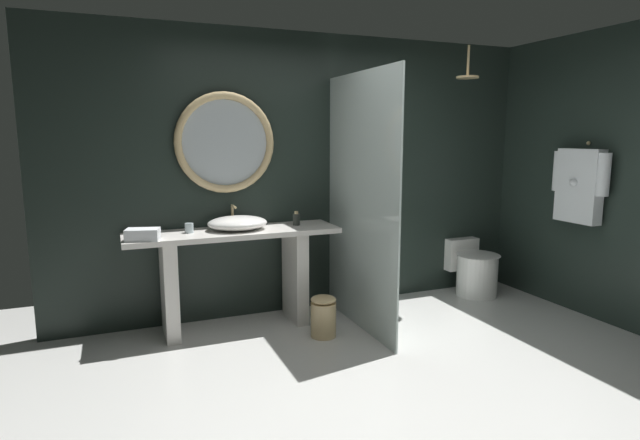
# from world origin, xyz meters

# --- Properties ---
(ground_plane) EXTENTS (5.76, 5.76, 0.00)m
(ground_plane) POSITION_xyz_m (0.00, 0.00, 0.00)
(ground_plane) COLOR silver
(back_wall_panel) EXTENTS (4.80, 0.10, 2.60)m
(back_wall_panel) POSITION_xyz_m (0.00, 1.90, 1.30)
(back_wall_panel) COLOR #1E2823
(back_wall_panel) RESTS_ON ground_plane
(side_wall_right) EXTENTS (0.10, 2.47, 2.60)m
(side_wall_right) POSITION_xyz_m (2.35, 0.76, 1.30)
(side_wall_right) COLOR #1E2823
(side_wall_right) RESTS_ON ground_plane
(vanity_counter) EXTENTS (1.81, 0.50, 0.87)m
(vanity_counter) POSITION_xyz_m (-0.81, 1.58, 0.56)
(vanity_counter) COLOR silver
(vanity_counter) RESTS_ON ground_plane
(vessel_sink) EXTENTS (0.51, 0.42, 0.19)m
(vessel_sink) POSITION_xyz_m (-0.77, 1.59, 0.93)
(vessel_sink) COLOR white
(vessel_sink) RESTS_ON vanity_counter
(tumbler_cup) EXTENTS (0.07, 0.07, 0.08)m
(tumbler_cup) POSITION_xyz_m (-1.18, 1.61, 0.91)
(tumbler_cup) COLOR silver
(tumbler_cup) RESTS_ON vanity_counter
(soap_dispenser) EXTENTS (0.06, 0.06, 0.13)m
(soap_dispenser) POSITION_xyz_m (-0.23, 1.62, 0.92)
(soap_dispenser) COLOR #282D28
(soap_dispenser) RESTS_ON vanity_counter
(round_wall_mirror) EXTENTS (0.88, 0.07, 0.88)m
(round_wall_mirror) POSITION_xyz_m (-0.81, 1.81, 1.61)
(round_wall_mirror) COLOR #D6B77F
(shower_glass_panel) EXTENTS (0.02, 1.30, 2.19)m
(shower_glass_panel) POSITION_xyz_m (0.21, 1.20, 1.10)
(shower_glass_panel) COLOR silver
(shower_glass_panel) RESTS_ON ground_plane
(rain_shower_head) EXTENTS (0.21, 0.21, 0.30)m
(rain_shower_head) POSITION_xyz_m (1.41, 1.40, 2.23)
(rain_shower_head) COLOR #D6B77F
(hanging_bathrobe) EXTENTS (0.20, 0.59, 0.74)m
(hanging_bathrobe) POSITION_xyz_m (2.21, 0.75, 1.24)
(hanging_bathrobe) COLOR #D6B77F
(toilet) EXTENTS (0.44, 0.60, 0.56)m
(toilet) POSITION_xyz_m (1.74, 1.58, 0.26)
(toilet) COLOR white
(toilet) RESTS_ON ground_plane
(waste_bin) EXTENTS (0.21, 0.21, 0.35)m
(waste_bin) POSITION_xyz_m (-0.18, 1.09, 0.18)
(waste_bin) COLOR #D6B77F
(waste_bin) RESTS_ON ground_plane
(folded_hand_towel) EXTENTS (0.28, 0.22, 0.09)m
(folded_hand_towel) POSITION_xyz_m (-1.56, 1.43, 0.91)
(folded_hand_towel) COLOR white
(folded_hand_towel) RESTS_ON vanity_counter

